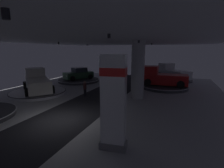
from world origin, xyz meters
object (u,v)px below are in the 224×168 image
Objects in this scene: pickup_truck_deep_right at (172,73)px; pickup_truck_mid_left at (37,82)px; pickup_truck_far_right at (162,77)px; brand_sign_pylon at (113,103)px; display_platform_far_right at (164,86)px; visitor_walking_near at (85,88)px; display_platform_mid_left at (38,92)px; display_platform_deep_right at (173,80)px; display_car_far_left at (79,74)px; display_platform_far_left at (79,80)px; column_right at (138,70)px.

pickup_truck_mid_left is at bearing -132.69° from pickup_truck_deep_right.
pickup_truck_far_right is 14.40m from pickup_truck_mid_left.
brand_sign_pylon reaches higher than pickup_truck_mid_left.
display_platform_far_right is 9.96m from visitor_walking_near.
pickup_truck_deep_right is 19.25m from display_platform_mid_left.
display_car_far_left is at bearing -154.89° from display_platform_deep_right.
display_platform_far_left is at bearing -153.60° from pickup_truck_deep_right.
display_car_far_left is 8.64m from visitor_walking_near.
display_platform_far_right is at bearing -97.75° from display_platform_deep_right.
brand_sign_pylon is at bearing -95.35° from display_platform_deep_right.
display_platform_far_right reaches higher than display_platform_mid_left.
column_right is at bearing -28.27° from display_car_far_left.
column_right is at bearing 14.14° from display_platform_mid_left.
visitor_walking_near is (-7.09, -6.96, 0.70)m from display_platform_far_right.
pickup_truck_mid_left reaches higher than display_platform_far_right.
display_platform_far_right is 1.00× the size of display_platform_mid_left.
display_platform_far_left is at bearing 90.45° from display_platform_mid_left.
brand_sign_pylon is 9.73m from visitor_walking_near.
brand_sign_pylon is 0.78× the size of display_platform_deep_right.
display_platform_mid_left is 1.05× the size of pickup_truck_mid_left.
column_right is at bearing -28.12° from display_platform_far_left.
display_platform_mid_left is (-11.86, -8.00, -1.11)m from pickup_truck_far_right.
pickup_truck_deep_right is 6.44m from display_platform_far_right.
display_platform_far_left is 8.66m from visitor_walking_near.
display_platform_deep_right is 1.05× the size of pickup_truck_mid_left.
column_right is 3.46× the size of visitor_walking_near.
column_right is 11.78m from display_platform_far_left.
visitor_walking_near is at bearing -53.47° from display_car_far_left.
display_platform_far_left is (-12.86, -6.38, -0.96)m from pickup_truck_deep_right.
column_right is at bearing 12.75° from pickup_truck_mid_left.
pickup_truck_deep_right is (-0.22, 0.23, 1.03)m from display_platform_deep_right.
display_car_far_left reaches higher than visitor_walking_near.
pickup_truck_deep_right is 3.33× the size of visitor_walking_near.
display_platform_deep_right is at bearing 84.65° from brand_sign_pylon.
pickup_truck_mid_left reaches higher than visitor_walking_near.
pickup_truck_deep_right is 1.17× the size of display_car_far_left.
column_right is at bearing 16.70° from visitor_walking_near.
display_platform_mid_left is at bearing -146.70° from display_platform_far_right.
visitor_walking_near is (-7.70, -13.30, -0.25)m from pickup_truck_deep_right.
brand_sign_pylon is 13.21m from pickup_truck_mid_left.
column_right is at bearing -111.04° from display_platform_far_right.
brand_sign_pylon reaches higher than pickup_truck_far_right.
pickup_truck_deep_right is at bearing 26.33° from display_car_far_left.
pickup_truck_far_right is at bearing 71.94° from column_right.
display_platform_mid_left reaches higher than display_platform_deep_right.
pickup_truck_far_right is 9.71m from visitor_walking_near.
display_car_far_left is 0.80× the size of display_platform_mid_left.
pickup_truck_far_right reaches higher than display_car_far_left.
pickup_truck_deep_right is at bearing 77.06° from column_right.
display_platform_far_right is at bearing 0.07° from display_car_far_left.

